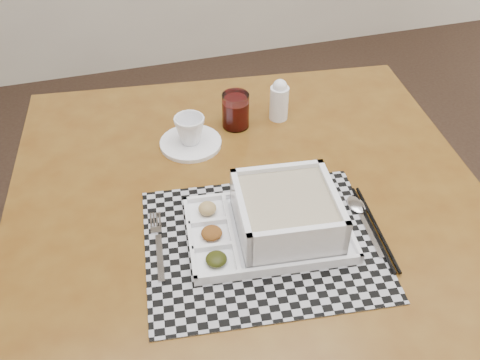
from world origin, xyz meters
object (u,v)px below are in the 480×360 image
object	(u,v)px
cup	(190,130)
juice_glass	(236,112)
dining_table	(249,225)
serving_tray	(281,218)
creamer_bottle	(279,100)

from	to	relation	value
cup	juice_glass	xyz separation A→B (m)	(0.13, 0.05, -0.00)
dining_table	serving_tray	size ratio (longest dim) A/B	3.35
dining_table	juice_glass	world-z (taller)	juice_glass
dining_table	juice_glass	xyz separation A→B (m)	(0.05, 0.27, 0.12)
creamer_bottle	dining_table	bearing A→B (deg)	-120.85
creamer_bottle	serving_tray	bearing A→B (deg)	-109.25
dining_table	juice_glass	size ratio (longest dim) A/B	12.71
cup	juice_glass	distance (m)	0.14
juice_glass	creamer_bottle	bearing A→B (deg)	1.31
cup	serving_tray	bearing A→B (deg)	-85.67
juice_glass	cup	bearing A→B (deg)	-159.61
dining_table	serving_tray	world-z (taller)	serving_tray
dining_table	cup	bearing A→B (deg)	109.16
serving_tray	juice_glass	distance (m)	0.39
serving_tray	juice_glass	size ratio (longest dim) A/B	3.79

